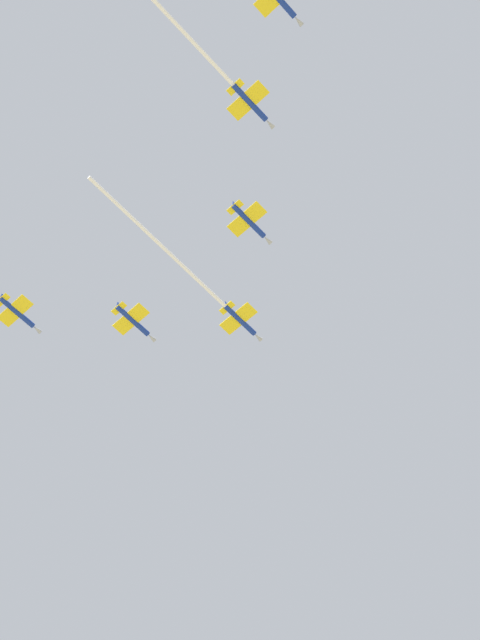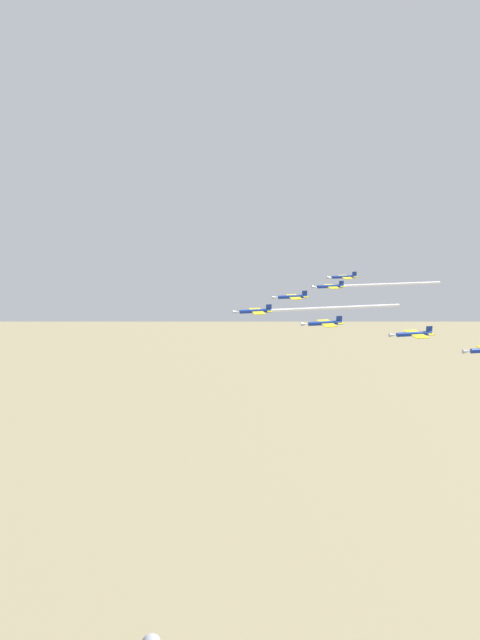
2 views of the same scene
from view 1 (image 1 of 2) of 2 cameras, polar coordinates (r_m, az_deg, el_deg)
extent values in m
cylinder|color=navy|center=(213.29, 0.00, 0.00)|extent=(1.78, 9.32, 1.13)
cone|color=#9EA3AD|center=(215.38, 1.02, -0.97)|extent=(1.22, 2.13, 1.08)
cube|color=yellow|center=(213.06, -0.09, 0.08)|extent=(8.45, 3.86, 0.19)
cube|color=yellow|center=(211.87, -0.75, 0.70)|extent=(3.59, 1.68, 0.19)
cube|color=navy|center=(212.72, -0.73, 0.81)|extent=(0.28, 1.65, 1.85)
cylinder|color=white|center=(205.81, -4.65, 4.37)|extent=(3.57, 39.65, 0.79)
cylinder|color=navy|center=(214.27, -6.17, -0.03)|extent=(1.78, 9.32, 1.13)
cone|color=#9EA3AD|center=(215.94, -5.10, -1.00)|extent=(1.22, 2.13, 1.08)
cube|color=yellow|center=(214.08, -6.27, 0.05)|extent=(8.45, 3.86, 0.19)
cube|color=yellow|center=(213.16, -6.95, 0.67)|extent=(3.59, 1.68, 0.19)
cube|color=navy|center=(213.99, -6.91, 0.77)|extent=(0.28, 1.65, 1.85)
cylinder|color=navy|center=(203.37, 0.50, 5.70)|extent=(1.78, 9.32, 1.13)
cone|color=#9EA3AD|center=(205.13, 1.57, 4.63)|extent=(1.22, 2.13, 1.08)
cube|color=yellow|center=(203.17, 0.40, 5.79)|extent=(8.45, 3.86, 0.19)
cube|color=yellow|center=(202.20, -0.28, 6.47)|extent=(3.59, 1.68, 0.19)
cube|color=navy|center=(203.08, -0.26, 6.56)|extent=(0.28, 1.65, 1.85)
cylinder|color=navy|center=(217.79, -12.66, 0.43)|extent=(1.78, 9.32, 1.13)
cone|color=#9EA3AD|center=(218.96, -11.56, -0.52)|extent=(1.22, 2.13, 1.08)
cube|color=yellow|center=(217.64, -12.76, 0.51)|extent=(8.45, 3.86, 0.19)
cube|color=yellow|center=(217.03, -13.45, 1.12)|extent=(3.59, 1.68, 0.19)
cube|color=navy|center=(217.84, -13.39, 1.22)|extent=(0.28, 1.65, 1.85)
cylinder|color=navy|center=(194.48, 0.57, 12.36)|extent=(1.78, 9.32, 1.13)
cone|color=#9EA3AD|center=(195.79, 1.71, 11.19)|extent=(1.22, 2.13, 1.08)
cube|color=yellow|center=(194.32, 0.46, 12.46)|extent=(8.45, 3.86, 0.19)
cube|color=yellow|center=(193.63, -0.27, 13.20)|extent=(3.59, 1.68, 0.19)
cube|color=navy|center=(194.54, -0.25, 13.26)|extent=(0.28, 1.65, 1.85)
cylinder|color=white|center=(190.81, -4.26, 17.12)|extent=(3.32, 36.10, 0.79)
cone|color=#9EA3AD|center=(191.02, 3.36, 16.75)|extent=(1.22, 2.13, 1.08)
camera|label=2|loc=(368.62, -18.85, -18.85)|focal=39.03mm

